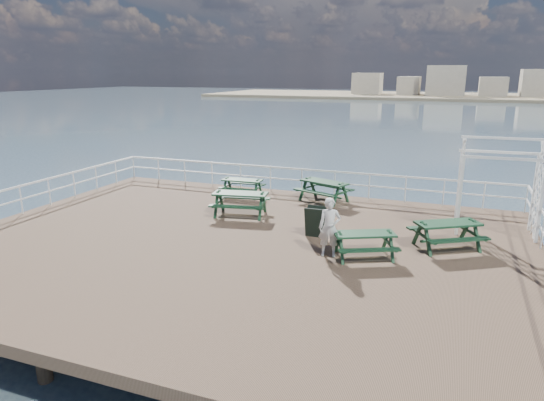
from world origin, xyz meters
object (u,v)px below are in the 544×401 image
Objects in this scene: picnic_table_c at (447,229)px; picnic_table_e at (364,240)px; picnic_table_b at (324,187)px; person at (330,227)px; picnic_table_a at (242,184)px; picnic_table_d at (240,199)px; trellis_arbor at (498,191)px.

picnic_table_e is (-2.19, -1.64, -0.06)m from picnic_table_c.
person is at bearing -53.17° from picnic_table_b.
picnic_table_e reaches higher than picnic_table_a.
picnic_table_d is at bearing -69.96° from picnic_table_a.
picnic_table_c is 7.34m from picnic_table_d.
picnic_table_a is at bearing 169.29° from trellis_arbor.
picnic_table_c is 1.13× the size of picnic_table_e.
picnic_table_b is 1.11× the size of picnic_table_e.
person reaches higher than picnic_table_d.
picnic_table_d is (-7.27, 0.97, 0.03)m from picnic_table_c.
picnic_table_e is at bearing -44.03° from picnic_table_b.
picnic_table_b is (3.50, 0.39, 0.09)m from picnic_table_a.
person is (-4.58, -4.01, -0.55)m from trellis_arbor.
picnic_table_e is at bearing 0.83° from person.
picnic_table_c reaches higher than picnic_table_e.
picnic_table_e is 1.25× the size of person.
trellis_arbor is 1.84× the size of person.
picnic_table_b is at bearing 161.35° from trellis_arbor.
picnic_table_a is 3.52m from picnic_table_b.
person is (1.73, -5.89, 0.25)m from picnic_table_b.
picnic_table_a is at bearing 120.80° from person.
picnic_table_a is 9.15m from picnic_table_c.
picnic_table_b is 0.99× the size of picnic_table_c.
picnic_table_b is at bearing 108.88° from picnic_table_c.
picnic_table_c is at bearing -26.24° from picnic_table_a.
picnic_table_d is at bearing 132.56° from person.
trellis_arbor reaches higher than picnic_table_b.
picnic_table_a is 0.73× the size of picnic_table_b.
trellis_arbor is (3.61, 3.78, 0.87)m from picnic_table_e.
picnic_table_b reaches higher than picnic_table_e.
picnic_table_c is at bearing -125.64° from trellis_arbor.
picnic_table_c is at bearing -18.32° from picnic_table_d.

